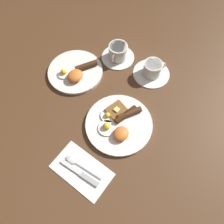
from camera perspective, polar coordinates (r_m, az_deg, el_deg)
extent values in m
plane|color=#4C301C|center=(0.88, 1.80, -3.38)|extent=(3.00, 3.00, 0.00)
cylinder|color=silver|center=(0.87, 1.82, -3.17)|extent=(0.27, 0.27, 0.01)
cylinder|color=white|center=(0.85, -1.37, -4.24)|extent=(0.07, 0.07, 0.01)
sphere|color=yellow|center=(0.84, -1.43, -3.77)|extent=(0.03, 0.03, 0.03)
cylinder|color=white|center=(0.87, -1.02, -0.98)|extent=(0.06, 0.06, 0.01)
sphere|color=yellow|center=(0.87, -1.19, -0.85)|extent=(0.02, 0.02, 0.02)
ellipsoid|color=orange|center=(0.83, 2.33, -5.69)|extent=(0.06, 0.06, 0.03)
cylinder|color=#492715|center=(0.87, 4.59, -0.33)|extent=(0.10, 0.07, 0.02)
cylinder|color=#341C0A|center=(0.87, 3.63, -0.68)|extent=(0.11, 0.04, 0.02)
cube|color=brown|center=(0.88, 1.25, 0.33)|extent=(0.09, 0.08, 0.01)
cube|color=#F4E072|center=(0.87, 1.26, 0.65)|extent=(0.02, 0.02, 0.01)
cylinder|color=silver|center=(1.02, -9.53, 10.38)|extent=(0.25, 0.25, 0.01)
cylinder|color=white|center=(1.01, -12.30, 9.77)|extent=(0.06, 0.06, 0.01)
sphere|color=yellow|center=(1.00, -12.53, 10.19)|extent=(0.03, 0.03, 0.03)
ellipsoid|color=orange|center=(0.98, -9.62, 9.31)|extent=(0.07, 0.06, 0.03)
cylinder|color=#402211|center=(1.01, -6.75, 11.91)|extent=(0.10, 0.07, 0.03)
cylinder|color=silver|center=(1.02, 10.20, 9.93)|extent=(0.17, 0.17, 0.01)
cylinder|color=silver|center=(0.99, 10.52, 11.16)|extent=(0.08, 0.08, 0.06)
cylinder|color=brown|center=(0.97, 10.80, 12.21)|extent=(0.07, 0.07, 0.00)
torus|color=silver|center=(1.01, 12.73, 11.67)|extent=(0.04, 0.03, 0.04)
cylinder|color=silver|center=(1.07, 1.54, 14.18)|extent=(0.16, 0.16, 0.01)
cylinder|color=silver|center=(1.04, 1.59, 15.56)|extent=(0.09, 0.09, 0.07)
cylinder|color=brown|center=(1.02, 1.63, 16.76)|extent=(0.08, 0.08, 0.00)
torus|color=silver|center=(1.01, 0.50, 14.09)|extent=(0.05, 0.02, 0.04)
cube|color=white|center=(0.82, -7.89, -14.83)|extent=(0.13, 0.22, 0.01)
cube|color=silver|center=(0.83, -10.62, -13.95)|extent=(0.03, 0.09, 0.00)
cube|color=#9E9EA3|center=(0.81, -5.86, -17.12)|extent=(0.03, 0.07, 0.01)
ellipsoid|color=silver|center=(0.83, -10.57, -12.05)|extent=(0.04, 0.05, 0.01)
cube|color=silver|center=(0.81, -6.05, -14.96)|extent=(0.02, 0.11, 0.00)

